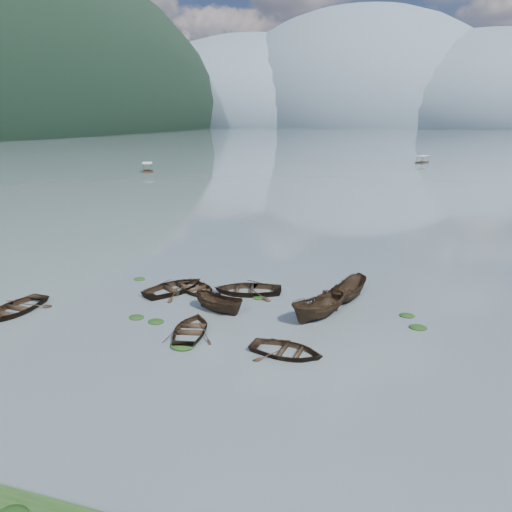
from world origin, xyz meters
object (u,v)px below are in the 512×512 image
(rowboat_0, at_px, (15,312))
(pontoon_centre, at_px, (422,163))
(rowboat_3, at_px, (192,333))
(pontoon_left, at_px, (148,172))

(rowboat_0, distance_m, pontoon_centre, 127.45)
(rowboat_3, height_order, pontoon_left, pontoon_left)
(rowboat_0, xyz_separation_m, pontoon_centre, (31.72, 123.44, 0.00))
(rowboat_0, bearing_deg, rowboat_3, 6.55)
(pontoon_left, xyz_separation_m, pontoon_centre, (65.59, 45.20, 0.00))
(rowboat_3, xyz_separation_m, pontoon_left, (-46.35, 77.76, 0.00))
(pontoon_left, height_order, pontoon_centre, pontoon_left)
(rowboat_0, xyz_separation_m, pontoon_left, (-33.87, 78.24, 0.00))
(rowboat_3, relative_size, pontoon_left, 0.74)
(rowboat_3, bearing_deg, pontoon_left, -70.43)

